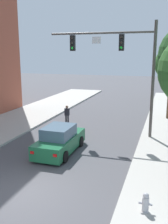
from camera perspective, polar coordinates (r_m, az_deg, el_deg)
The scene contains 5 objects.
ground_plane at distance 11.66m, azimuth -13.52°, elevation -16.58°, with size 120.00×120.00×0.00m, color #4C4C51.
traffic_signal_mast at distance 17.65m, azimuth 8.34°, elevation 11.66°, with size 7.13×0.38×7.50m.
car_lead_green at distance 15.23m, azimuth -5.33°, elevation -6.21°, with size 1.85×4.25×1.60m.
pedestrian_crossing_road at distance 20.70m, azimuth -3.72°, elevation -0.56°, with size 0.36×0.22×1.64m.
fire_hydrant at distance 9.96m, azimuth 13.28°, elevation -18.62°, with size 0.48×0.24×0.72m.
Camera 1 is at (5.50, -8.61, 5.62)m, focal length 41.91 mm.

